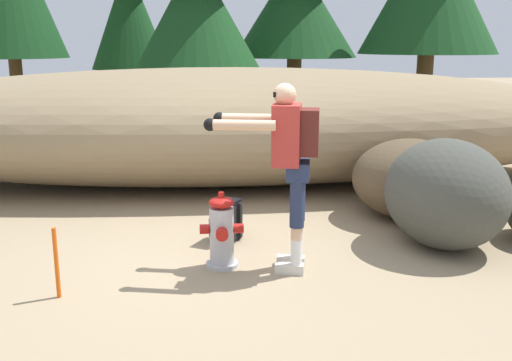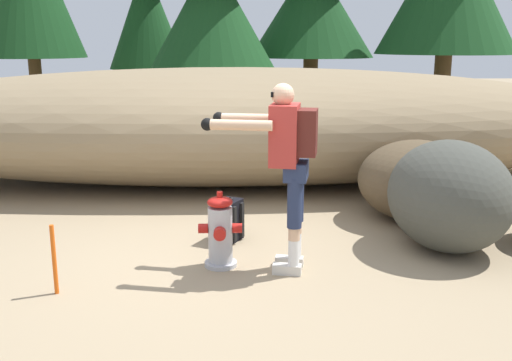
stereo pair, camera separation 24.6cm
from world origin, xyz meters
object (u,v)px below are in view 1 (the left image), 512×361
(utility_worker, at_px, (288,153))
(survey_stake, at_px, (57,263))
(fire_hydrant, at_px, (222,233))
(boulder_large, at_px, (410,179))
(spare_backpack, at_px, (226,221))
(boulder_mid, at_px, (446,194))

(utility_worker, xyz_separation_m, survey_stake, (-1.95, -0.46, -0.79))
(fire_hydrant, height_order, boulder_large, boulder_large)
(spare_backpack, height_order, survey_stake, survey_stake)
(boulder_large, height_order, survey_stake, boulder_large)
(survey_stake, bearing_deg, utility_worker, 13.29)
(fire_hydrant, xyz_separation_m, boulder_mid, (2.27, 0.39, 0.23))
(fire_hydrant, relative_size, survey_stake, 1.20)
(survey_stake, bearing_deg, boulder_mid, 14.88)
(utility_worker, bearing_deg, fire_hydrant, 0.43)
(survey_stake, bearing_deg, spare_backpack, 42.40)
(utility_worker, height_order, spare_backpack, utility_worker)
(fire_hydrant, height_order, survey_stake, fire_hydrant)
(utility_worker, distance_m, spare_backpack, 1.32)
(boulder_mid, bearing_deg, fire_hydrant, -170.27)
(fire_hydrant, bearing_deg, survey_stake, -157.04)
(fire_hydrant, xyz_separation_m, survey_stake, (-1.36, -0.57, -0.03))
(spare_backpack, height_order, boulder_mid, boulder_mid)
(spare_backpack, relative_size, boulder_large, 0.34)
(fire_hydrant, relative_size, boulder_mid, 0.52)
(fire_hydrant, height_order, boulder_mid, boulder_mid)
(fire_hydrant, bearing_deg, boulder_mid, 9.73)
(spare_backpack, distance_m, survey_stake, 1.92)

